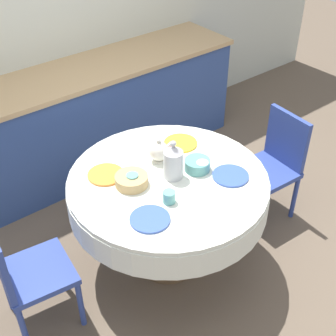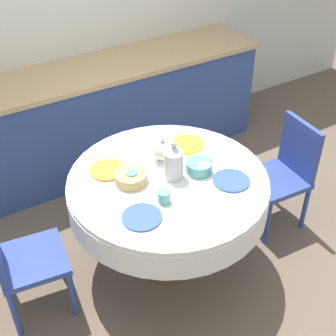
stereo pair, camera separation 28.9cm
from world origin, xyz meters
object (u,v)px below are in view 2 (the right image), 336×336
(chair_left, at_px, (285,170))
(teapot, at_px, (163,150))
(chair_right, at_px, (18,256))
(coffee_carafe, at_px, (174,162))

(chair_left, distance_m, teapot, 1.01)
(chair_right, height_order, teapot, teapot)
(chair_right, xyz_separation_m, coffee_carafe, (1.01, -0.13, 0.40))
(coffee_carafe, xyz_separation_m, teapot, (0.03, 0.19, -0.04))
(coffee_carafe, bearing_deg, teapot, 79.64)
(chair_left, relative_size, coffee_carafe, 3.20)
(chair_right, xyz_separation_m, teapot, (1.04, 0.06, 0.36))
(chair_left, relative_size, teapot, 4.71)
(chair_right, relative_size, teapot, 4.71)
(chair_right, bearing_deg, teapot, 100.59)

